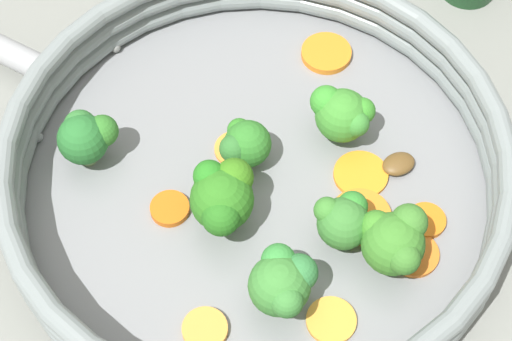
% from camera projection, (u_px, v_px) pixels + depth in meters
% --- Properties ---
extents(ground_plane, '(4.00, 4.00, 0.00)m').
position_uv_depth(ground_plane, '(256.00, 189.00, 0.65)').
color(ground_plane, gray).
extents(skillet, '(0.36, 0.36, 0.01)m').
position_uv_depth(skillet, '(256.00, 185.00, 0.65)').
color(skillet, gray).
rests_on(skillet, ground_plane).
extents(skillet_rim_wall, '(0.37, 0.37, 0.05)m').
position_uv_depth(skillet_rim_wall, '(256.00, 163.00, 0.62)').
color(skillet_rim_wall, gray).
rests_on(skillet_rim_wall, skillet).
extents(skillet_rivet_left, '(0.01, 0.01, 0.01)m').
position_uv_depth(skillet_rivet_left, '(115.00, 47.00, 0.71)').
color(skillet_rivet_left, gray).
rests_on(skillet_rivet_left, skillet).
extents(skillet_rivet_right, '(0.01, 0.01, 0.01)m').
position_uv_depth(skillet_rivet_right, '(37.00, 137.00, 0.66)').
color(skillet_rivet_right, gray).
rests_on(skillet_rivet_right, skillet).
extents(carrot_slice_0, '(0.05, 0.05, 0.00)m').
position_uv_depth(carrot_slice_0, '(331.00, 320.00, 0.58)').
color(carrot_slice_0, gold).
rests_on(carrot_slice_0, skillet).
extents(carrot_slice_1, '(0.04, 0.04, 0.00)m').
position_uv_depth(carrot_slice_1, '(426.00, 221.00, 0.62)').
color(carrot_slice_1, orange).
rests_on(carrot_slice_1, skillet).
extents(carrot_slice_2, '(0.04, 0.04, 0.01)m').
position_uv_depth(carrot_slice_2, '(326.00, 53.00, 0.70)').
color(carrot_slice_2, orange).
rests_on(carrot_slice_2, skillet).
extents(carrot_slice_3, '(0.05, 0.05, 0.00)m').
position_uv_depth(carrot_slice_3, '(361.00, 175.00, 0.64)').
color(carrot_slice_3, orange).
rests_on(carrot_slice_3, skillet).
extents(carrot_slice_4, '(0.04, 0.04, 0.01)m').
position_uv_depth(carrot_slice_4, '(170.00, 209.00, 0.62)').
color(carrot_slice_4, orange).
rests_on(carrot_slice_4, skillet).
extents(carrot_slice_5, '(0.06, 0.06, 0.01)m').
position_uv_depth(carrot_slice_5, '(360.00, 217.00, 0.62)').
color(carrot_slice_5, orange).
rests_on(carrot_slice_5, skillet).
extents(carrot_slice_6, '(0.05, 0.05, 0.00)m').
position_uv_depth(carrot_slice_6, '(413.00, 254.00, 0.61)').
color(carrot_slice_6, orange).
rests_on(carrot_slice_6, skillet).
extents(carrot_slice_7, '(0.03, 0.03, 0.01)m').
position_uv_depth(carrot_slice_7, '(205.00, 329.00, 0.57)').
color(carrot_slice_7, '#EF953A').
rests_on(carrot_slice_7, skillet).
extents(carrot_slice_8, '(0.05, 0.05, 0.00)m').
position_uv_depth(carrot_slice_8, '(236.00, 149.00, 0.65)').
color(carrot_slice_8, orange).
rests_on(carrot_slice_8, skillet).
extents(broccoli_floret_0, '(0.04, 0.04, 0.04)m').
position_uv_depth(broccoli_floret_0, '(245.00, 144.00, 0.63)').
color(broccoli_floret_0, '#80A561').
rests_on(broccoli_floret_0, skillet).
extents(broccoli_floret_1, '(0.04, 0.04, 0.05)m').
position_uv_depth(broccoli_floret_1, '(343.00, 220.00, 0.59)').
color(broccoli_floret_1, '#87A66F').
rests_on(broccoli_floret_1, skillet).
extents(broccoli_floret_2, '(0.05, 0.04, 0.05)m').
position_uv_depth(broccoli_floret_2, '(342.00, 114.00, 0.64)').
color(broccoli_floret_2, '#6B984E').
rests_on(broccoli_floret_2, skillet).
extents(broccoli_floret_3, '(0.05, 0.05, 0.05)m').
position_uv_depth(broccoli_floret_3, '(394.00, 241.00, 0.58)').
color(broccoli_floret_3, '#6B9049').
rests_on(broccoli_floret_3, skillet).
extents(broccoli_floret_4, '(0.04, 0.04, 0.05)m').
position_uv_depth(broccoli_floret_4, '(86.00, 136.00, 0.63)').
color(broccoli_floret_4, '#8AA76B').
rests_on(broccoli_floret_4, skillet).
extents(broccoli_floret_5, '(0.05, 0.05, 0.05)m').
position_uv_depth(broccoli_floret_5, '(283.00, 283.00, 0.56)').
color(broccoli_floret_5, '#7DB666').
rests_on(broccoli_floret_5, skillet).
extents(broccoli_floret_6, '(0.05, 0.06, 0.05)m').
position_uv_depth(broccoli_floret_6, '(223.00, 197.00, 0.59)').
color(broccoli_floret_6, '#659044').
rests_on(broccoli_floret_6, skillet).
extents(mushroom_piece_0, '(0.03, 0.03, 0.01)m').
position_uv_depth(mushroom_piece_0, '(399.00, 164.00, 0.64)').
color(mushroom_piece_0, brown).
rests_on(mushroom_piece_0, skillet).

